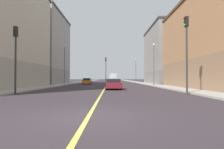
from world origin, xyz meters
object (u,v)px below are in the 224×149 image
Objects in this scene: street_lamp_left_far at (136,68)px; box_truck at (113,77)px; street_lamp_right_near at (64,61)px; traffic_light_median_far at (106,67)px; traffic_light_left_near at (186,45)px; car_orange at (87,81)px; traffic_light_right_near at (15,50)px; car_maroon at (113,84)px; building_right_midblock at (39,49)px; street_lamp_left_near at (154,60)px; building_left_mid at (173,55)px; car_green at (114,81)px.

box_truck is (-6.84, 11.75, -2.80)m from street_lamp_left_far.
street_lamp_right_near is at bearing -108.27° from box_truck.
traffic_light_left_near is at bearing -73.83° from traffic_light_median_far.
traffic_light_median_far is at bearing 21.19° from car_orange.
street_lamp_left_far reaches higher than traffic_light_right_near.
car_orange is at bearing 51.97° from street_lamp_right_near.
car_maroon is (1.48, -20.04, -3.42)m from traffic_light_median_far.
traffic_light_left_near is 0.97× the size of street_lamp_left_far.
building_right_midblock is at bearing 131.38° from car_maroon.
street_lamp_left_far is 13.89m from box_truck.
box_truck is at bearing 101.15° from street_lamp_left_near.
traffic_light_left_near is at bearing -51.93° from street_lamp_right_near.
traffic_light_median_far reaches higher than car_maroon.
car_maroon is (-6.33, 6.89, -3.70)m from traffic_light_left_near.
street_lamp_left_near is at bearing -13.86° from street_lamp_right_near.
building_right_midblock is 3.85× the size of car_maroon.
traffic_light_median_far is 20.39m from car_maroon.
building_right_midblock reaches higher than traffic_light_left_near.
building_right_midblock is at bearing -176.71° from building_left_mid.
traffic_light_right_near is at bearing -104.80° from traffic_light_median_far.
building_left_mid reaches higher than car_maroon.
street_lamp_left_far is (1.01, 39.08, 0.07)m from traffic_light_left_near.
traffic_light_median_far is 0.85× the size of street_lamp_left_near.
traffic_light_right_near is at bearing -71.97° from building_right_midblock.
building_left_mid is at bearing 73.02° from traffic_light_left_near.
traffic_light_right_near is at bearing -87.23° from street_lamp_right_near.
street_lamp_left_far is at bearing 54.02° from traffic_light_median_far.
street_lamp_right_near is at bearing 92.77° from traffic_light_right_near.
traffic_light_median_far reaches higher than car_orange.
street_lamp_left_far is (-7.61, 10.83, -2.54)m from building_left_mid.
building_right_midblock is 16.24m from traffic_light_median_far.
street_lamp_left_near is 1.11× the size of box_truck.
building_left_mid is 2.77× the size of traffic_light_right_near.
box_truck is (9.10, 50.84, -2.21)m from traffic_light_right_near.
street_lamp_right_near is at bearing -38.68° from building_right_midblock.
car_green is 17.83m from box_truck.
building_left_mid is 1.00× the size of building_right_midblock.
box_truck is at bearing 96.54° from traffic_light_left_near.
street_lamp_left_near reaches higher than box_truck.
street_lamp_right_near is 1.17× the size of box_truck.
building_left_mid is 2.59× the size of traffic_light_median_far.
street_lamp_left_near is 0.95× the size of street_lamp_right_near.
street_lamp_left_near is at bearing -22.71° from building_right_midblock.
box_truck reaches higher than car_green.
car_orange is (-13.01, -13.78, -3.76)m from street_lamp_left_far.
street_lamp_left_far is 1.06× the size of box_truck.
car_maroon is (-7.34, -9.25, -3.96)m from street_lamp_left_near.
building_left_mid reaches higher than box_truck.
street_lamp_right_near is 25.28m from street_lamp_left_far.
street_lamp_left_far reaches higher than box_truck.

